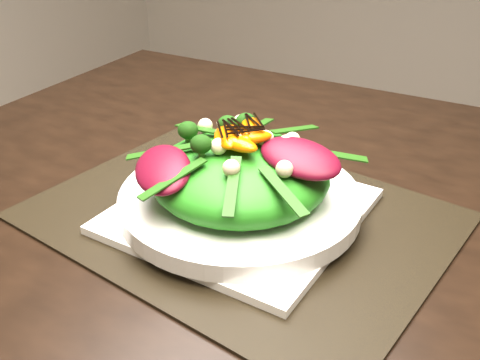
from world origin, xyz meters
The scene contains 9 objects.
placemat centered at (-0.28, -0.04, 0.75)m, with size 0.44×0.34×0.00m, color black.
plate_base centered at (-0.28, -0.04, 0.76)m, with size 0.25×0.25×0.01m, color white.
salad_bowl centered at (-0.28, -0.04, 0.77)m, with size 0.27×0.27×0.02m, color silver.
lettuce_mound centered at (-0.28, -0.04, 0.80)m, with size 0.20×0.20×0.07m, color #2A7D17.
radicchio_leaf centered at (-0.22, -0.03, 0.84)m, with size 0.09×0.06×0.02m, color #490715.
orange_segment centered at (-0.30, -0.01, 0.84)m, with size 0.06×0.02×0.01m, color #E25803.
broccoli_floret centered at (-0.33, 0.00, 0.85)m, with size 0.03×0.03×0.03m, color black.
macadamia_nut centered at (-0.26, -0.07, 0.85)m, with size 0.02×0.02×0.02m, color beige.
balsamic_drizzle centered at (-0.30, -0.01, 0.85)m, with size 0.05×0.00×0.00m, color black.
Camera 1 is at (-0.02, -0.51, 1.10)m, focal length 42.00 mm.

